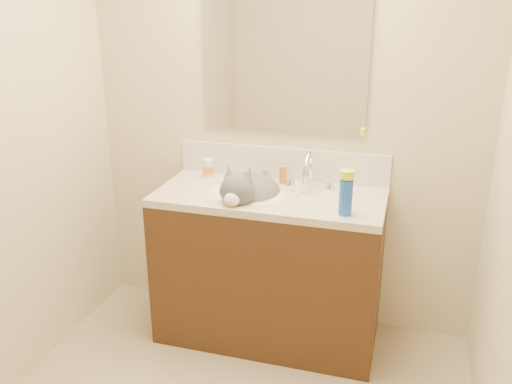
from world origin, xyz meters
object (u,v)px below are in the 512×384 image
Objects in this scene: vanity_cabinet at (269,270)px; silver_jar at (265,176)px; cat at (248,195)px; pill_bottle at (208,168)px; amber_bottle at (283,175)px; spray_can at (346,197)px; faucet at (309,173)px; basin at (246,206)px.

silver_jar reaches higher than vanity_cabinet.
cat is 0.35m from pill_bottle.
amber_bottle is at bearing 81.58° from vanity_cabinet.
spray_can is (0.53, -0.15, 0.10)m from cat.
faucet is 5.20× the size of silver_jar.
pill_bottle is (-0.41, 0.16, 0.50)m from vanity_cabinet.
faucet is at bearing -16.09° from amber_bottle.
cat reaches higher than amber_bottle.
silver_jar is at bearing 111.93° from vanity_cabinet.
cat is 8.97× the size of silver_jar.
vanity_cabinet is 6.85× the size of spray_can.
pill_bottle reaches higher than amber_bottle.
pill_bottle is at bearing 158.04° from vanity_cabinet.
amber_bottle is 0.53m from spray_can.
vanity_cabinet is at bearing -68.07° from silver_jar.
amber_bottle reaches higher than basin.
cat is at bearing -168.56° from vanity_cabinet.
cat is 4.51× the size of pill_bottle.
spray_can is at bearing -52.93° from faucet.
cat is 4.91× the size of amber_bottle.
faucet is 0.59m from pill_bottle.
pill_bottle is 1.09× the size of amber_bottle.
pill_bottle reaches higher than silver_jar.
vanity_cabinet is 0.67m from pill_bottle.
amber_bottle is at bearing 55.20° from basin.
faucet is at bearing 127.07° from spray_can.
basin is at bearing -150.88° from faucet.
vanity_cabinet is at bearing 14.04° from basin.
cat is at bearing 45.51° from basin.
basin is 2.57× the size of spray_can.
spray_can reaches higher than vanity_cabinet.
cat is 0.56m from spray_can.
silver_jar is at bearing 85.38° from cat.
silver_jar is at bearing 79.69° from basin.
pill_bottle reaches higher than vanity_cabinet.
basin is 4.57× the size of amber_bottle.
cat reaches higher than basin.
faucet is at bearing 32.86° from cat.
faucet is (0.30, 0.17, 0.16)m from basin.
amber_bottle is (0.14, 0.20, 0.06)m from cat.
pill_bottle is at bearing -174.37° from silver_jar.
basin is 0.93× the size of cat.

